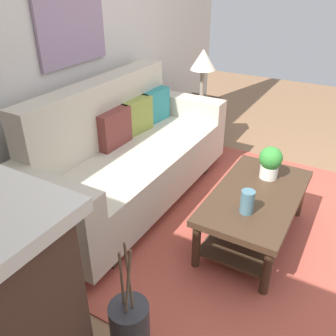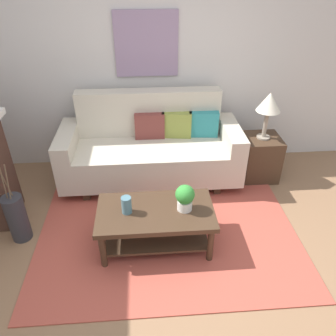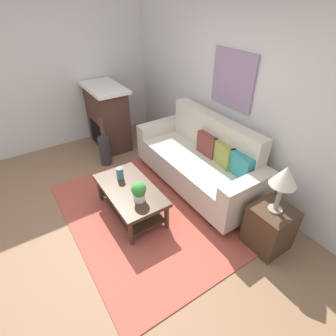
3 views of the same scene
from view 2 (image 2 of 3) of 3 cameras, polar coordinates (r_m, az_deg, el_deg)
ground_plane at (r=3.16m, az=0.76°, el=-17.53°), size 9.28×9.28×0.00m
wall_back at (r=4.23m, az=-1.71°, el=18.01°), size 5.28×0.10×2.70m
area_rug at (r=3.50m, az=0.03°, el=-11.15°), size 2.64×1.88×0.01m
couch at (r=4.07m, az=-3.02°, el=3.36°), size 2.15×0.84×1.08m
throw_pillow_maroon at (r=4.07m, az=-3.18°, el=7.29°), size 0.36×0.12×0.32m
throw_pillow_olive at (r=4.09m, az=1.51°, el=7.45°), size 0.37×0.17×0.32m
throw_pillow_teal at (r=4.13m, az=6.13°, el=7.57°), size 0.37×0.16×0.32m
coffee_table at (r=3.19m, az=-2.13°, el=-8.85°), size 1.10×0.60×0.43m
tabletop_vase at (r=3.06m, az=-7.16°, el=-6.34°), size 0.09×0.09×0.17m
potted_plant_tabletop at (r=3.04m, az=2.93°, el=-5.01°), size 0.18×0.18×0.26m
side_table at (r=4.34m, az=15.52°, el=1.79°), size 0.44×0.44×0.56m
table_lamp at (r=4.03m, az=17.02°, el=10.50°), size 0.28×0.28×0.57m
floor_vase at (r=3.61m, az=-24.56°, el=-7.86°), size 0.20×0.20×0.51m
floor_vase_branch_a at (r=3.36m, az=-25.92°, el=-2.19°), size 0.03×0.05×0.36m
floor_vase_branch_b at (r=3.39m, az=-26.31°, el=-2.04°), size 0.05×0.04×0.36m
floor_vase_branch_c at (r=3.36m, az=-26.48°, el=-2.38°), size 0.04×0.04×0.36m
framed_painting at (r=4.11m, az=-3.73°, el=20.52°), size 0.74×0.03×0.74m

